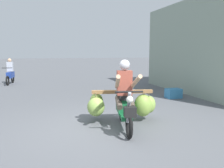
% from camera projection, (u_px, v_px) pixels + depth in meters
% --- Properties ---
extents(ground_plane, '(120.00, 120.00, 0.00)m').
position_uv_depth(ground_plane, '(97.00, 128.00, 5.25)').
color(ground_plane, '#56595E').
extents(motorbike_main_loaded, '(1.77, 1.88, 1.58)m').
position_uv_depth(motorbike_main_loaded, '(125.00, 102.00, 5.49)').
color(motorbike_main_loaded, black).
rests_on(motorbike_main_loaded, ground).
extents(motorbike_distant_ahead_left, '(0.50, 1.62, 1.40)m').
position_uv_depth(motorbike_distant_ahead_left, '(10.00, 74.00, 12.39)').
color(motorbike_distant_ahead_left, black).
rests_on(motorbike_distant_ahead_left, ground).
extents(produce_crate, '(0.56, 0.40, 0.36)m').
position_uv_depth(produce_crate, '(173.00, 93.00, 8.64)').
color(produce_crate, teal).
rests_on(produce_crate, ground).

